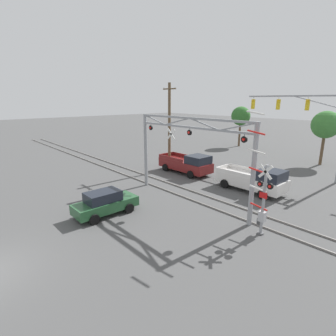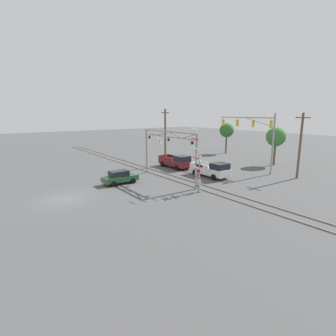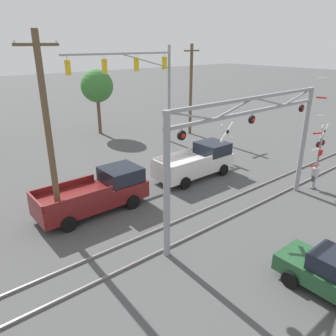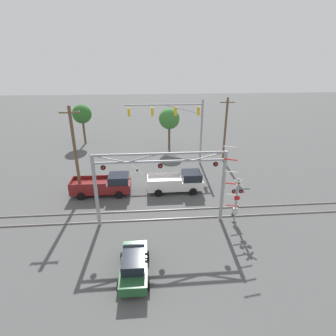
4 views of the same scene
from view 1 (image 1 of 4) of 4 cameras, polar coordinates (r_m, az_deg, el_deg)
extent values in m
cube|color=gray|center=(19.55, 4.97, -6.85)|extent=(80.00, 0.08, 0.10)
cube|color=gray|center=(20.56, 7.73, -5.83)|extent=(80.00, 0.08, 0.10)
cylinder|color=gray|center=(22.13, -4.87, 3.75)|extent=(0.28, 0.28, 6.06)
cylinder|color=gray|center=(15.56, 18.03, -1.63)|extent=(0.28, 0.28, 6.06)
cube|color=gray|center=(18.08, 4.72, 8.84)|extent=(10.29, 0.14, 0.14)
cube|color=gray|center=(18.03, 4.76, 10.77)|extent=(10.29, 0.14, 0.14)
cube|color=gray|center=(20.81, -2.91, 10.47)|extent=(2.52, 0.08, 0.69)
cube|color=gray|center=(18.93, 1.95, 10.07)|extent=(2.52, 0.08, 0.69)
cube|color=gray|center=(17.22, 7.81, 9.48)|extent=(2.52, 0.08, 0.69)
cube|color=gray|center=(15.72, 14.83, 8.65)|extent=(2.52, 0.08, 0.69)
cylinder|color=black|center=(21.26, -3.77, 8.75)|extent=(0.38, 0.10, 0.38)
sphere|color=red|center=(21.22, -3.92, 8.74)|extent=(0.18, 0.18, 0.18)
cylinder|color=gray|center=(21.24, -3.78, 9.39)|extent=(0.04, 0.04, 0.10)
cylinder|color=black|center=(18.12, 4.70, 7.70)|extent=(0.38, 0.10, 0.38)
sphere|color=red|center=(18.07, 4.54, 7.69)|extent=(0.18, 0.18, 0.18)
cylinder|color=gray|center=(18.09, 4.71, 8.46)|extent=(0.04, 0.04, 0.10)
cylinder|color=black|center=(15.52, 16.26, 6.00)|extent=(0.38, 0.10, 0.38)
sphere|color=red|center=(15.46, 16.12, 5.98)|extent=(0.18, 0.18, 0.18)
cylinder|color=gray|center=(15.49, 16.32, 6.88)|extent=(0.04, 0.04, 0.10)
cube|color=white|center=(19.32, 0.68, 7.41)|extent=(0.88, 0.03, 0.88)
cube|color=white|center=(19.32, 0.68, 7.41)|extent=(0.88, 0.03, 0.88)
cylinder|color=black|center=(19.31, 0.62, 7.40)|extent=(0.04, 0.04, 0.02)
cylinder|color=gray|center=(15.00, 20.09, -6.68)|extent=(0.16, 0.16, 3.95)
cylinder|color=#59595B|center=(15.77, 19.47, -13.22)|extent=(0.35, 0.35, 0.10)
cube|color=white|center=(14.42, 20.45, -0.77)|extent=(0.78, 0.03, 0.78)
cube|color=white|center=(14.42, 20.45, -0.77)|extent=(0.78, 0.03, 0.78)
cylinder|color=black|center=(14.39, 20.40, -0.79)|extent=(0.04, 0.04, 0.02)
cylinder|color=black|center=(14.84, 19.44, -3.28)|extent=(0.32, 0.09, 0.32)
sphere|color=red|center=(14.79, 19.33, -3.33)|extent=(0.16, 0.16, 0.16)
cylinder|color=black|center=(14.60, 21.36, -3.75)|extent=(0.32, 0.09, 0.32)
sphere|color=red|center=(14.55, 21.25, -3.80)|extent=(0.16, 0.16, 0.16)
cube|color=gray|center=(14.72, 20.39, -3.51)|extent=(0.64, 0.06, 0.06)
cube|color=red|center=(14.80, 20.02, -5.62)|extent=(0.44, 0.02, 0.32)
cube|color=#B2B2B7|center=(15.35, 19.79, -9.90)|extent=(0.36, 0.28, 0.56)
cylinder|color=red|center=(15.26, 19.14, -7.95)|extent=(1.01, 0.09, 0.22)
cylinder|color=white|center=(14.97, 19.01, -4.28)|extent=(1.01, 0.09, 0.22)
cylinder|color=red|center=(14.75, 18.89, -0.49)|extent=(1.01, 0.09, 0.22)
cylinder|color=white|center=(14.60, 18.76, 3.40)|extent=(1.01, 0.09, 0.22)
cylinder|color=red|center=(14.52, 18.63, 7.36)|extent=(1.01, 0.09, 0.22)
cylinder|color=white|center=(14.50, 18.49, 11.34)|extent=(1.01, 0.09, 0.22)
cube|color=#3F3F42|center=(15.54, 19.24, -10.94)|extent=(0.24, 0.12, 0.36)
cube|color=gray|center=(28.32, 25.61, 13.96)|extent=(9.29, 0.14, 0.14)
cube|color=gray|center=(27.48, 30.00, 12.21)|extent=(4.67, 0.08, 1.28)
cylinder|color=gray|center=(30.20, 18.14, 14.32)|extent=(0.04, 0.04, 0.30)
cube|color=gold|center=(30.20, 18.04, 13.09)|extent=(0.30, 0.26, 1.00)
sphere|color=yellow|center=(30.05, 17.93, 13.80)|extent=(0.18, 0.18, 0.18)
cylinder|color=gray|center=(28.89, 23.00, 13.91)|extent=(0.04, 0.04, 0.30)
cube|color=gold|center=(28.89, 22.87, 12.63)|extent=(0.30, 0.26, 1.00)
sphere|color=yellow|center=(28.74, 22.79, 13.37)|extent=(0.18, 0.18, 0.18)
cylinder|color=gray|center=(27.80, 28.25, 13.36)|extent=(0.04, 0.04, 0.30)
cube|color=gold|center=(27.80, 28.09, 12.03)|extent=(0.30, 0.26, 1.00)
sphere|color=yellow|center=(27.64, 28.06, 12.80)|extent=(0.18, 0.18, 0.18)
cube|color=silver|center=(22.29, 17.46, -2.66)|extent=(5.55, 2.08, 0.89)
cube|color=black|center=(21.30, 21.52, -1.49)|extent=(1.86, 1.92, 0.76)
cube|color=silver|center=(21.82, 13.91, -1.08)|extent=(3.29, 0.08, 0.34)
cube|color=silver|center=(23.46, 16.69, -0.18)|extent=(3.29, 0.08, 0.34)
cube|color=silver|center=(23.55, 11.91, 0.19)|extent=(0.10, 2.00, 0.34)
cylinder|color=black|center=(20.77, 19.93, -5.45)|extent=(0.75, 0.24, 0.75)
cylinder|color=black|center=(22.57, 22.50, -4.10)|extent=(0.75, 0.24, 0.75)
cylinder|color=black|center=(22.46, 12.23, -3.37)|extent=(0.75, 0.24, 0.75)
cylinder|color=black|center=(24.14, 15.19, -2.29)|extent=(0.75, 0.24, 0.75)
cube|color=maroon|center=(26.52, 3.68, 0.72)|extent=(5.79, 2.08, 0.89)
cube|color=black|center=(25.16, 6.59, 1.82)|extent=(1.94, 1.92, 0.76)
cube|color=maroon|center=(26.45, 0.53, 2.09)|extent=(3.44, 0.08, 0.34)
cube|color=maroon|center=(27.81, 3.58, 2.69)|extent=(3.44, 0.08, 0.34)
cube|color=maroon|center=(28.40, -0.39, 2.97)|extent=(0.10, 2.00, 0.34)
cylinder|color=black|center=(24.71, 4.92, -1.43)|extent=(0.75, 0.24, 0.75)
cylinder|color=black|center=(26.23, 8.08, -0.56)|extent=(0.75, 0.24, 0.75)
cylinder|color=black|center=(27.19, -0.59, 0.13)|extent=(0.75, 0.24, 0.75)
cylinder|color=black|center=(28.58, 2.59, 0.84)|extent=(0.75, 0.24, 0.75)
cube|color=#23512D|center=(17.46, -13.39, -7.85)|extent=(1.62, 4.10, 0.63)
cube|color=black|center=(17.16, -13.99, -6.02)|extent=(1.37, 2.13, 0.64)
cylinder|color=black|center=(18.80, -11.24, -7.11)|extent=(0.24, 0.64, 0.64)
cylinder|color=black|center=(17.50, -8.45, -8.67)|extent=(0.24, 0.64, 0.64)
cylinder|color=black|center=(17.79, -18.13, -8.87)|extent=(0.24, 0.64, 0.64)
cylinder|color=black|center=(16.42, -15.73, -10.72)|extent=(0.24, 0.64, 0.64)
cylinder|color=brown|center=(27.03, 0.30, 8.75)|extent=(0.28, 0.28, 8.83)
cube|color=brown|center=(26.90, 0.31, 16.85)|extent=(1.80, 0.12, 0.12)
cylinder|color=silver|center=(27.52, -0.89, 17.01)|extent=(0.08, 0.08, 0.12)
cylinder|color=silver|center=(26.30, 1.57, 17.12)|extent=(0.08, 0.08, 0.12)
cylinder|color=brown|center=(43.14, 15.30, 7.05)|extent=(0.32, 0.32, 3.72)
sphere|color=#2D6628|center=(42.87, 15.56, 10.86)|extent=(2.90, 2.90, 2.90)
cylinder|color=brown|center=(34.29, 30.51, 3.47)|extent=(0.32, 0.32, 3.48)
sphere|color=#387533|center=(33.96, 31.13, 8.08)|extent=(3.01, 3.01, 3.01)
camera|label=2|loc=(14.23, 161.88, -10.23)|focal=28.00mm
camera|label=3|loc=(25.01, -33.60, 14.85)|focal=35.00mm
camera|label=4|loc=(15.23, -69.44, 26.06)|focal=28.00mm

